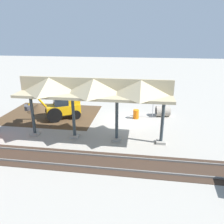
# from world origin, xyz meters

# --- Properties ---
(ground_plane) EXTENTS (120.00, 120.00, 0.00)m
(ground_plane) POSITION_xyz_m (0.00, 0.00, 0.00)
(ground_plane) COLOR #9E998E
(dirt_work_zone) EXTENTS (9.46, 7.00, 0.01)m
(dirt_work_zone) POSITION_xyz_m (7.93, -0.52, 0.00)
(dirt_work_zone) COLOR #4C3823
(dirt_work_zone) RESTS_ON ground
(platform_canopy) EXTENTS (11.46, 3.20, 4.90)m
(platform_canopy) POSITION_xyz_m (2.15, 4.26, 4.15)
(platform_canopy) COLOR #9E998E
(platform_canopy) RESTS_ON ground
(rail_tracks) EXTENTS (60.00, 2.58, 0.15)m
(rail_tracks) POSITION_xyz_m (0.00, 7.60, 0.03)
(rail_tracks) COLOR slate
(rail_tracks) RESTS_ON ground
(stop_sign) EXTENTS (0.75, 0.19, 2.44)m
(stop_sign) POSITION_xyz_m (-2.49, -1.08, 1.76)
(stop_sign) COLOR gray
(stop_sign) RESTS_ON ground
(backhoe) EXTENTS (4.94, 3.59, 2.82)m
(backhoe) POSITION_xyz_m (6.32, 0.42, 1.27)
(backhoe) COLOR orange
(backhoe) RESTS_ON ground
(dirt_mound) EXTENTS (5.05, 5.05, 1.64)m
(dirt_mound) POSITION_xyz_m (9.66, -1.39, 0.00)
(dirt_mound) COLOR #4C3823
(dirt_mound) RESTS_ON ground
(concrete_pipe) EXTENTS (1.51, 1.25, 1.06)m
(concrete_pipe) POSITION_xyz_m (-3.53, -1.75, 0.53)
(concrete_pipe) COLOR #9E9384
(concrete_pipe) RESTS_ON ground
(traffic_barrel) EXTENTS (0.56, 0.56, 0.90)m
(traffic_barrel) POSITION_xyz_m (-0.87, -0.65, 0.45)
(traffic_barrel) COLOR orange
(traffic_barrel) RESTS_ON ground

